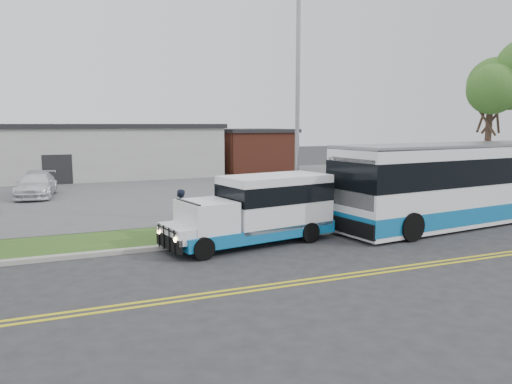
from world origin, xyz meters
name	(u,v)px	position (x,y,z in m)	size (l,w,h in m)	color
ground	(257,248)	(0.00, 0.00, 0.00)	(140.00, 140.00, 0.00)	#28282B
lane_line_north	(311,279)	(0.00, -3.85, 0.01)	(70.00, 0.12, 0.01)	gold
lane_line_south	(316,282)	(0.00, -4.15, 0.01)	(70.00, 0.12, 0.01)	gold
curb	(246,239)	(0.00, 1.10, 0.07)	(80.00, 0.30, 0.15)	#9E9B93
verge	(229,231)	(0.00, 2.90, 0.05)	(80.00, 3.30, 0.10)	#2E531B
parking_lot	(157,189)	(0.00, 17.00, 0.05)	(80.00, 25.00, 0.10)	#4C4C4F
commercial_building	(55,151)	(-6.00, 27.00, 2.18)	(25.40, 10.40, 4.35)	#9E9E99
brick_wing	(251,150)	(10.50, 26.00, 1.96)	(6.30, 7.30, 3.90)	brown
tree_east	(491,87)	(14.00, 3.00, 6.20)	(5.20, 5.20, 8.33)	#392A1F
streetlight_near	(298,102)	(3.00, 2.73, 5.23)	(0.35, 1.53, 9.50)	gray
shuttle_bus	(261,207)	(0.44, 0.71, 1.32)	(6.68, 3.15, 2.47)	#0E639F
transit_bus	(461,183)	(9.95, 0.60, 1.78)	(12.94, 4.36, 3.52)	white
pedestrian	(180,212)	(-2.08, 2.72, 0.99)	(0.65, 0.42, 1.77)	black
parked_car_b	(36,185)	(-7.31, 15.92, 0.80)	(1.97, 4.84, 1.41)	silver
grocery_bag_left	(174,233)	(-2.38, 2.47, 0.26)	(0.32, 0.32, 0.32)	white
grocery_bag_right	(186,229)	(-1.78, 2.97, 0.26)	(0.32, 0.32, 0.32)	white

